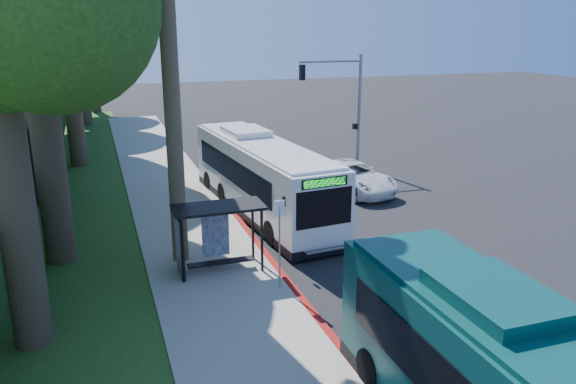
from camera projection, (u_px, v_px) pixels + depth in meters
name	position (u px, v px, depth m)	size (l,w,h in m)	color
ground	(358.00, 225.00, 25.34)	(140.00, 140.00, 0.00)	black
sidewalk	(198.00, 243.00, 23.03)	(4.50, 70.00, 0.12)	gray
red_curb	(282.00, 274.00, 20.13)	(0.25, 30.00, 0.13)	maroon
grass_verge	(55.00, 221.00, 25.77)	(8.00, 70.00, 0.06)	#234719
bus_shelter	(211.00, 225.00, 19.96)	(3.20, 1.51, 2.55)	black
stop_sign_pole	(279.00, 232.00, 18.52)	(0.35, 0.06, 3.17)	gray
traffic_signal_pole	(344.00, 97.00, 34.34)	(4.10, 0.30, 7.00)	gray
tree_4	(77.00, 13.00, 47.96)	(8.40, 8.00, 14.14)	#382B1E
tree_5	(89.00, 23.00, 55.74)	(7.35, 7.00, 12.86)	#382B1E
white_bus	(261.00, 175.00, 26.60)	(3.83, 12.78, 3.75)	silver
pickup	(352.00, 177.00, 30.25)	(2.66, 5.77, 1.60)	white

